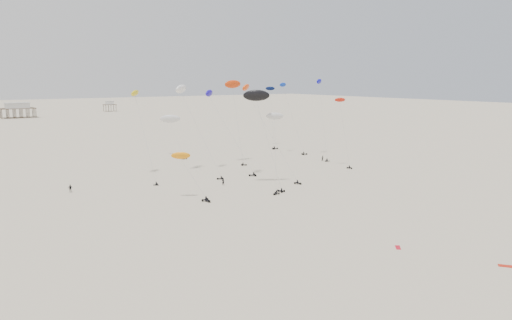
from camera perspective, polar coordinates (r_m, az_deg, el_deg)
ground_plane at (r=216.23m, az=-16.85°, el=2.17°), size 900.00×900.00×0.00m
pavilion_main at (r=359.84m, az=-25.59°, el=5.04°), size 21.00×13.00×9.80m
pavilion_small at (r=405.03m, az=-16.37°, el=5.85°), size 9.00×7.00×8.00m
rig_0 at (r=105.65m, az=-7.58°, el=-1.21°), size 6.28×8.22×10.66m
rig_1 at (r=117.17m, az=2.18°, el=3.26°), size 9.37×11.66×18.77m
rig_2 at (r=144.20m, az=10.00°, el=3.90°), size 3.35×5.84×20.20m
rig_3 at (r=126.09m, az=0.04°, el=6.14°), size 8.86×17.80×26.68m
rig_4 at (r=161.82m, az=7.51°, el=6.06°), size 8.69×13.54×26.17m
rig_5 at (r=167.88m, az=4.20°, el=5.06°), size 7.75×7.73×24.11m
rig_6 at (r=116.34m, az=0.25°, el=6.57°), size 6.53×12.11×23.29m
rig_7 at (r=135.90m, az=-4.15°, el=5.38°), size 8.64×16.86×24.77m
rig_8 at (r=184.51m, az=1.87°, el=5.17°), size 6.85×11.04×22.78m
rig_9 at (r=135.19m, az=-8.18°, el=7.17°), size 7.46×18.21×25.86m
rig_10 at (r=148.30m, az=-2.57°, el=7.87°), size 5.80×6.88×25.15m
rig_11 at (r=166.44m, az=-9.63°, el=4.21°), size 7.03×12.71×14.79m
rig_12 at (r=130.96m, az=-13.30°, el=5.87°), size 4.22×16.86×24.48m
spectator_0 at (r=120.81m, az=-3.78°, el=-2.87°), size 0.84×0.84×1.93m
spectator_1 at (r=156.69m, az=7.63°, el=-0.11°), size 0.99×0.63×1.94m
spectator_2 at (r=120.59m, az=-20.44°, el=-3.47°), size 1.30×0.79×2.09m
spectator_3 at (r=163.24m, az=-8.41°, el=0.25°), size 0.80×0.67×1.87m
grounded_kite_a at (r=77.94m, az=26.75°, el=-10.81°), size 2.04×2.30×0.08m
grounded_kite_b at (r=80.10m, az=15.92°, el=-9.61°), size 1.73×1.81×0.07m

